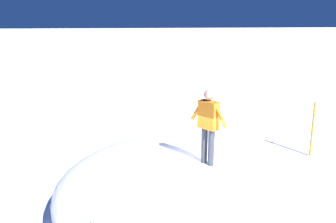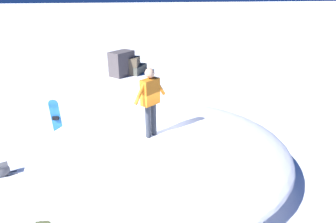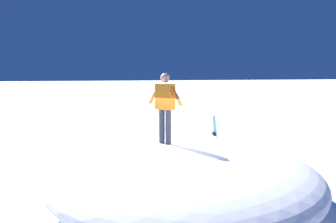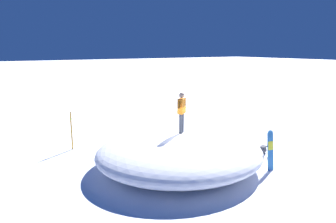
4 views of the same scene
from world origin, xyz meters
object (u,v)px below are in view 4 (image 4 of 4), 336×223
at_px(backpack_near, 263,150).
at_px(backpack_far, 203,141).
at_px(trail_marker_pole, 71,130).
at_px(snowboarder_standing, 182,110).
at_px(snowboard_primary_upright, 270,150).

distance_m(backpack_near, backpack_far, 2.99).
bearing_deg(trail_marker_pole, backpack_far, -115.31).
height_order(snowboarder_standing, backpack_near, snowboarder_standing).
relative_size(snowboard_primary_upright, backpack_far, 2.66).
bearing_deg(snowboarder_standing, backpack_far, -57.69).
xyz_separation_m(snowboard_primary_upright, backpack_far, (3.98, 0.26, -0.66)).
height_order(backpack_near, backpack_far, backpack_far).
xyz_separation_m(backpack_near, trail_marker_pole, (5.35, 7.51, 0.80)).
distance_m(snowboard_primary_upright, backpack_near, 2.06).
relative_size(snowboard_primary_upright, backpack_near, 2.80).
height_order(snowboard_primary_upright, trail_marker_pole, trail_marker_pole).
distance_m(snowboarder_standing, snowboard_primary_upright, 3.94).
bearing_deg(snowboard_primary_upright, backpack_near, -42.35).
height_order(snowboarder_standing, snowboard_primary_upright, snowboarder_standing).
xyz_separation_m(snowboarder_standing, snowboard_primary_upright, (-2.44, -2.70, -1.52)).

